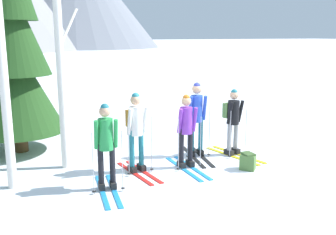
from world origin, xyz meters
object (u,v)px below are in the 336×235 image
(backpack_on_snow_front, at_px, (248,161))
(birch_tree_slender, at_px, (60,49))
(skier_in_blue, at_px, (197,116))
(pine_tree_near, at_px, (14,52))
(birch_tree_tall, at_px, (1,43))
(skier_in_green, at_px, (106,142))
(skier_in_purple, at_px, (186,129))
(skier_in_black, at_px, (233,119))
(skier_in_white, at_px, (136,128))

(backpack_on_snow_front, bearing_deg, birch_tree_slender, 153.27)
(skier_in_blue, relative_size, birch_tree_slender, 0.35)
(pine_tree_near, relative_size, birch_tree_tall, 1.03)
(pine_tree_near, bearing_deg, skier_in_green, -68.47)
(backpack_on_snow_front, bearing_deg, skier_in_purple, 149.48)
(skier_in_purple, height_order, birch_tree_slender, birch_tree_slender)
(skier_in_green, xyz_separation_m, skier_in_purple, (1.94, 0.49, -0.05))
(skier_in_purple, distance_m, backpack_on_snow_front, 1.53)
(skier_in_black, bearing_deg, backpack_on_snow_front, -105.48)
(skier_in_white, height_order, skier_in_blue, skier_in_blue)
(pine_tree_near, bearing_deg, skier_in_black, -27.32)
(skier_in_blue, distance_m, birch_tree_tall, 4.56)
(backpack_on_snow_front, bearing_deg, skier_in_black, 74.52)
(skier_in_blue, bearing_deg, backpack_on_snow_front, -67.86)
(skier_in_purple, xyz_separation_m, birch_tree_slender, (-2.43, 1.12, 1.73))
(skier_in_white, xyz_separation_m, birch_tree_tall, (-2.48, 0.14, 1.78))
(skier_in_blue, xyz_separation_m, birch_tree_tall, (-4.19, -0.32, 1.75))
(skier_in_purple, height_order, skier_in_black, skier_in_purple)
(pine_tree_near, bearing_deg, birch_tree_slender, -64.30)
(birch_tree_slender, bearing_deg, skier_in_blue, -8.56)
(skier_in_green, relative_size, pine_tree_near, 0.31)
(skier_in_purple, height_order, backpack_on_snow_front, skier_in_purple)
(skier_in_purple, height_order, birch_tree_tall, birch_tree_tall)
(skier_in_green, bearing_deg, birch_tree_tall, 152.99)
(skier_in_green, height_order, backpack_on_snow_front, skier_in_green)
(skier_in_black, height_order, birch_tree_slender, birch_tree_slender)
(skier_in_green, height_order, pine_tree_near, pine_tree_near)
(skier_in_purple, relative_size, birch_tree_tall, 0.32)
(pine_tree_near, height_order, birch_tree_slender, pine_tree_near)
(birch_tree_slender, bearing_deg, pine_tree_near, 115.70)
(skier_in_white, distance_m, birch_tree_tall, 3.06)
(pine_tree_near, bearing_deg, skier_in_blue, -29.13)
(skier_in_black, bearing_deg, skier_in_green, -165.69)
(skier_in_black, distance_m, birch_tree_tall, 5.37)
(skier_in_purple, distance_m, skier_in_black, 1.51)
(birch_tree_tall, bearing_deg, pine_tree_near, 82.37)
(birch_tree_slender, bearing_deg, skier_in_black, -10.76)
(skier_in_white, relative_size, pine_tree_near, 0.32)
(skier_in_green, xyz_separation_m, birch_tree_tall, (-1.63, 0.83, 1.82))
(skier_in_white, distance_m, birch_tree_slender, 2.31)
(skier_in_green, distance_m, backpack_on_snow_front, 3.21)
(pine_tree_near, distance_m, birch_tree_tall, 2.50)
(skier_in_blue, height_order, birch_tree_slender, birch_tree_slender)
(skier_in_blue, distance_m, birch_tree_slender, 3.48)
(birch_tree_slender, bearing_deg, backpack_on_snow_front, -26.73)
(skier_in_green, height_order, skier_in_white, skier_in_white)
(skier_in_black, bearing_deg, skier_in_purple, -165.35)
(skier_in_white, relative_size, skier_in_blue, 0.96)
(skier_in_green, bearing_deg, backpack_on_snow_front, -3.74)
(pine_tree_near, height_order, birch_tree_tall, pine_tree_near)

